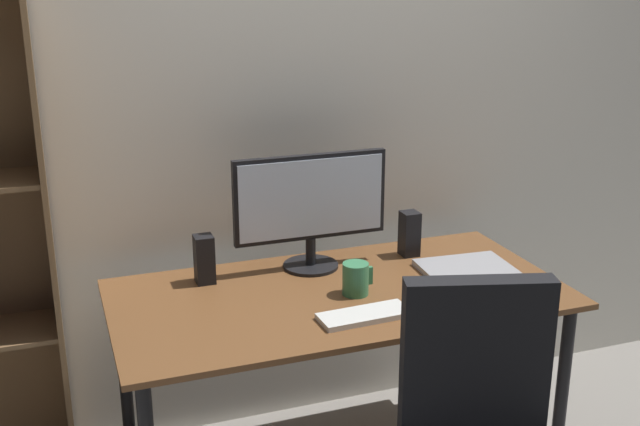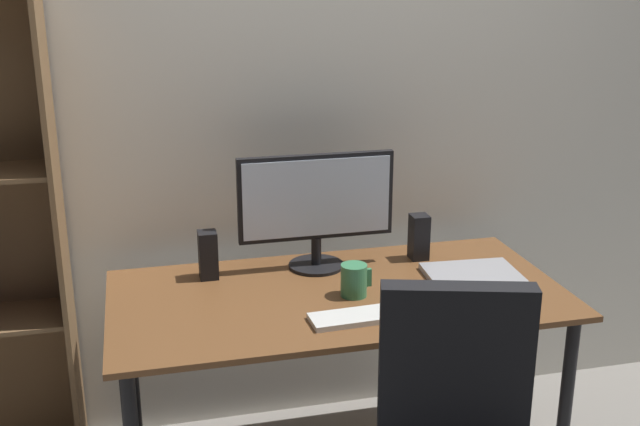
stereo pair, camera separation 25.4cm
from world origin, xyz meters
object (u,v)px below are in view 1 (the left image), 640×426
speaker_left (204,259)px  keyboard (363,315)px  desk (339,314)px  laptop (466,269)px  coffee_mug (356,279)px  speaker_right (409,234)px  mouse (425,305)px  monitor (311,204)px

speaker_left → keyboard: bearing=-48.1°
desk → laptop: (0.49, 0.01, 0.09)m
coffee_mug → speaker_right: (0.33, 0.27, 0.03)m
mouse → speaker_right: size_ratio=0.56×
mouse → speaker_left: bearing=134.5°
speaker_left → mouse: bearing=-36.6°
mouse → speaker_left: size_ratio=0.56×
mouse → coffee_mug: size_ratio=0.88×
speaker_left → monitor: bearing=1.2°
coffee_mug → speaker_right: bearing=39.3°
mouse → laptop: (0.28, 0.23, -0.01)m
desk → speaker_right: speaker_right is taller
keyboard → laptop: laptop is taller
monitor → speaker_right: bearing=-1.2°
keyboard → coffee_mug: coffee_mug is taller
monitor → speaker_left: monitor is taller
desk → coffee_mug: 0.15m
desk → speaker_right: (0.37, 0.23, 0.17)m
desk → laptop: size_ratio=4.73×
desk → keyboard: 0.24m
mouse → laptop: mouse is taller
laptop → speaker_right: (-0.12, 0.22, 0.07)m
laptop → speaker_left: speaker_left is taller
monitor → keyboard: monitor is taller
desk → keyboard: bearing=-91.2°
mouse → coffee_mug: 0.25m
monitor → laptop: monitor is taller
keyboard → speaker_left: 0.61m
desk → keyboard: size_ratio=5.22×
desk → monitor: size_ratio=2.71×
laptop → speaker_right: size_ratio=1.88×
monitor → keyboard: 0.51m
keyboard → monitor: bearing=88.9°
speaker_right → keyboard: bearing=-130.0°
monitor → mouse: monitor is taller
monitor → speaker_right: 0.42m
mouse → laptop: bearing=30.7°
speaker_left → desk: bearing=-29.5°
speaker_right → monitor: bearing=178.8°
speaker_right → desk: bearing=-148.3°
coffee_mug → speaker_left: bearing=149.2°
desk → monitor: 0.40m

